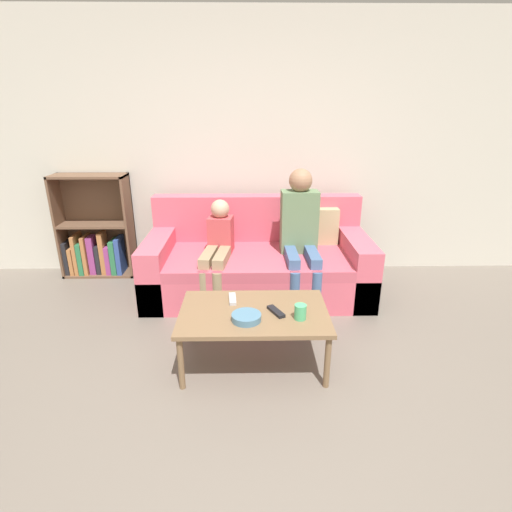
{
  "coord_description": "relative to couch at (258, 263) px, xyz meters",
  "views": [
    {
      "loc": [
        -0.05,
        -1.53,
        1.73
      ],
      "look_at": [
        0.0,
        1.46,
        0.6
      ],
      "focal_mm": 28.0,
      "sensor_mm": 36.0,
      "label": 1
    }
  ],
  "objects": [
    {
      "name": "couch",
      "position": [
        0.0,
        0.0,
        0.0
      ],
      "size": [
        2.09,
        0.99,
        0.88
      ],
      "color": "#DB5B70",
      "rests_on": "ground_plane"
    },
    {
      "name": "tv_remote_0",
      "position": [
        0.09,
        -1.22,
        0.14
      ],
      "size": [
        0.12,
        0.17,
        0.02
      ],
      "rotation": [
        0.0,
        0.0,
        0.47
      ],
      "color": "black",
      "rests_on": "coffee_table"
    },
    {
      "name": "cup_near",
      "position": [
        0.25,
        -1.3,
        0.18
      ],
      "size": [
        0.08,
        0.08,
        0.1
      ],
      "color": "#4CB77A",
      "rests_on": "coffee_table"
    },
    {
      "name": "wall_back",
      "position": [
        -0.04,
        0.62,
        1.02
      ],
      "size": [
        12.0,
        0.06,
        2.6
      ],
      "color": "beige",
      "rests_on": "ground_plane"
    },
    {
      "name": "tv_remote_1",
      "position": [
        -0.21,
        -1.03,
        0.14
      ],
      "size": [
        0.06,
        0.17,
        0.02
      ],
      "rotation": [
        0.0,
        0.0,
        0.08
      ],
      "color": "#B7B7BC",
      "rests_on": "coffee_table"
    },
    {
      "name": "ground_plane",
      "position": [
        -0.04,
        -2.08,
        -0.28
      ],
      "size": [
        22.0,
        22.0,
        0.0
      ],
      "primitive_type": "plane",
      "color": "#70665B"
    },
    {
      "name": "bookshelf",
      "position": [
        -1.72,
        0.46,
        0.11
      ],
      "size": [
        0.75,
        0.28,
        1.08
      ],
      "color": "brown",
      "rests_on": "ground_plane"
    },
    {
      "name": "person_adult",
      "position": [
        0.38,
        -0.1,
        0.4
      ],
      "size": [
        0.34,
        0.68,
        1.2
      ],
      "rotation": [
        0.0,
        0.0,
        0.02
      ],
      "color": "#476693",
      "rests_on": "ground_plane"
    },
    {
      "name": "coffee_table",
      "position": [
        -0.06,
        -1.19,
        0.09
      ],
      "size": [
        1.02,
        0.65,
        0.41
      ],
      "color": "brown",
      "rests_on": "ground_plane"
    },
    {
      "name": "person_child",
      "position": [
        -0.38,
        -0.16,
        0.24
      ],
      "size": [
        0.3,
        0.69,
        0.92
      ],
      "rotation": [
        0.0,
        0.0,
        -0.13
      ],
      "color": "#9E8966",
      "rests_on": "ground_plane"
    },
    {
      "name": "snack_bowl",
      "position": [
        -0.11,
        -1.31,
        0.15
      ],
      "size": [
        0.2,
        0.2,
        0.05
      ],
      "color": "teal",
      "rests_on": "coffee_table"
    }
  ]
}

